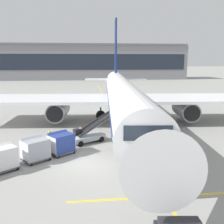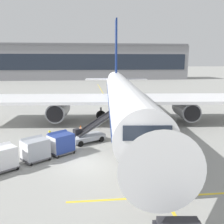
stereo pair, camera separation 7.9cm
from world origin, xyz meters
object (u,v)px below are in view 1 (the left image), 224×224
at_px(parked_airplane, 122,95).
at_px(safety_cone_engine_keepout, 80,128).
at_px(ground_crew_by_loader, 53,143).
at_px(ground_crew_by_carts, 50,139).
at_px(belt_loader, 89,133).
at_px(ground_crew_marshaller, 70,141).
at_px(baggage_cart_lead, 61,143).
at_px(baggage_cart_second, 35,149).
at_px(baggage_cart_third, 1,157).

xyz_separation_m(parked_airplane, safety_cone_engine_keepout, (-5.39, -4.14, -3.20)).
bearing_deg(ground_crew_by_loader, safety_cone_engine_keepout, 72.57).
bearing_deg(ground_crew_by_carts, parked_airplane, 50.57).
height_order(belt_loader, ground_crew_by_carts, belt_loader).
bearing_deg(ground_crew_marshaller, baggage_cart_lead, -148.82).
bearing_deg(baggage_cart_second, baggage_cart_lead, 35.64).
height_order(parked_airplane, belt_loader, parked_airplane).
height_order(parked_airplane, ground_crew_by_loader, parked_airplane).
height_order(ground_crew_marshaller, safety_cone_engine_keepout, ground_crew_marshaller).
bearing_deg(safety_cone_engine_keepout, baggage_cart_second, -112.82).
distance_m(baggage_cart_lead, ground_crew_by_carts, 1.69).
distance_m(belt_loader, safety_cone_engine_keepout, 4.04).
bearing_deg(baggage_cart_third, ground_crew_marshaller, 35.95).
height_order(baggage_cart_third, ground_crew_marshaller, baggage_cart_third).
bearing_deg(parked_airplane, ground_crew_by_loader, -124.10).
bearing_deg(safety_cone_engine_keepout, ground_crew_by_carts, -115.23).
distance_m(baggage_cart_third, ground_crew_by_loader, 4.43).
height_order(belt_loader, safety_cone_engine_keepout, belt_loader).
distance_m(baggage_cart_second, ground_crew_marshaller, 3.24).
height_order(parked_airplane, baggage_cart_lead, parked_airplane).
bearing_deg(safety_cone_engine_keepout, ground_crew_by_loader, -107.43).
bearing_deg(safety_cone_engine_keepout, baggage_cart_third, -119.38).
bearing_deg(safety_cone_engine_keepout, baggage_cart_lead, -102.95).
bearing_deg(belt_loader, parked_airplane, 60.84).
distance_m(ground_crew_by_loader, safety_cone_engine_keepout, 7.52).
bearing_deg(ground_crew_by_loader, baggage_cart_third, -139.86).
xyz_separation_m(parked_airplane, baggage_cart_second, (-8.91, -12.50, -2.54)).
relative_size(baggage_cart_third, safety_cone_engine_keepout, 3.73).
xyz_separation_m(baggage_cart_lead, ground_crew_by_carts, (-1.07, 1.31, -0.00)).
bearing_deg(ground_crew_marshaller, belt_loader, 56.24).
distance_m(belt_loader, baggage_cart_second, 6.29).
height_order(ground_crew_by_loader, ground_crew_by_carts, same).
bearing_deg(baggage_cart_lead, baggage_cart_third, -143.21).
bearing_deg(baggage_cart_lead, parked_airplane, 57.82).
xyz_separation_m(baggage_cart_lead, baggage_cart_third, (-4.02, -3.01, 0.00)).
distance_m(ground_crew_by_carts, ground_crew_marshaller, 2.02).
bearing_deg(baggage_cart_third, belt_loader, 43.00).
bearing_deg(safety_cone_engine_keepout, belt_loader, -76.89).
height_order(belt_loader, baggage_cart_third, belt_loader).
distance_m(belt_loader, baggage_cart_lead, 3.99).
bearing_deg(ground_crew_by_carts, baggage_cart_lead, -50.91).
bearing_deg(baggage_cart_lead, belt_loader, 50.83).
xyz_separation_m(belt_loader, ground_crew_by_carts, (-3.58, -1.77, 0.14)).
relative_size(ground_crew_by_carts, ground_crew_marshaller, 1.00).
height_order(baggage_cart_lead, baggage_cart_third, same).
distance_m(baggage_cart_lead, safety_cone_engine_keepout, 7.21).
height_order(parked_airplane, safety_cone_engine_keepout, parked_airplane).
bearing_deg(belt_loader, baggage_cart_lead, -129.17).
height_order(belt_loader, baggage_cart_second, belt_loader).
distance_m(baggage_cart_second, safety_cone_engine_keepout, 9.10).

